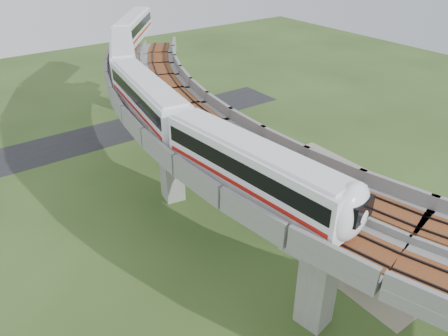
{
  "coord_description": "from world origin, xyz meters",
  "views": [
    {
      "loc": [
        -18.01,
        -25.13,
        26.44
      ],
      "look_at": [
        1.45,
        1.73,
        7.5
      ],
      "focal_mm": 35.0,
      "sensor_mm": 36.0,
      "label": 1
    }
  ],
  "objects_px": {
    "metro_train": "(154,73)",
    "car_white": "(421,246)",
    "car_dark": "(284,189)",
    "car_red": "(378,213)"
  },
  "relations": [
    {
      "from": "car_white",
      "to": "metro_train",
      "type": "bearing_deg",
      "value": 78.38
    },
    {
      "from": "car_white",
      "to": "car_dark",
      "type": "height_order",
      "value": "car_dark"
    },
    {
      "from": "metro_train",
      "to": "car_dark",
      "type": "distance_m",
      "value": 18.75
    },
    {
      "from": "metro_train",
      "to": "car_white",
      "type": "bearing_deg",
      "value": -65.21
    },
    {
      "from": "car_dark",
      "to": "car_red",
      "type": "bearing_deg",
      "value": -152.01
    },
    {
      "from": "metro_train",
      "to": "car_white",
      "type": "height_order",
      "value": "metro_train"
    },
    {
      "from": "car_white",
      "to": "car_red",
      "type": "height_order",
      "value": "car_red"
    },
    {
      "from": "metro_train",
      "to": "car_white",
      "type": "distance_m",
      "value": 31.23
    },
    {
      "from": "car_red",
      "to": "car_dark",
      "type": "bearing_deg",
      "value": 175.1
    },
    {
      "from": "metro_train",
      "to": "car_dark",
      "type": "xyz_separation_m",
      "value": [
        8.7,
        -11.85,
        -11.63
      ]
    }
  ]
}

